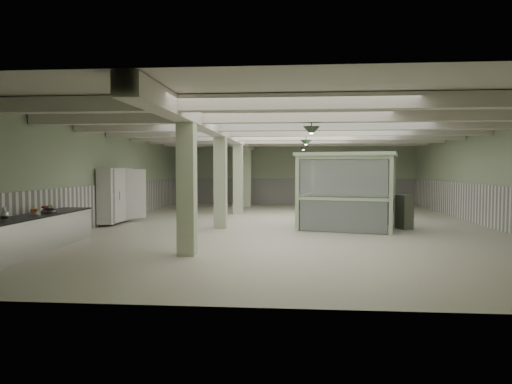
# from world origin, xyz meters

# --- Properties ---
(floor) EXTENTS (20.00, 20.00, 0.00)m
(floor) POSITION_xyz_m (0.00, 0.00, 0.00)
(floor) COLOR beige
(floor) RESTS_ON ground
(ceiling) EXTENTS (14.00, 20.00, 0.02)m
(ceiling) POSITION_xyz_m (0.00, 0.00, 3.60)
(ceiling) COLOR beige
(ceiling) RESTS_ON wall_back
(wall_back) EXTENTS (14.00, 0.02, 3.60)m
(wall_back) POSITION_xyz_m (0.00, 10.00, 1.80)
(wall_back) COLOR #91A281
(wall_back) RESTS_ON floor
(wall_front) EXTENTS (14.00, 0.02, 3.60)m
(wall_front) POSITION_xyz_m (0.00, -10.00, 1.80)
(wall_front) COLOR #91A281
(wall_front) RESTS_ON floor
(wall_left) EXTENTS (0.02, 20.00, 3.60)m
(wall_left) POSITION_xyz_m (-7.00, 0.00, 1.80)
(wall_left) COLOR #91A281
(wall_left) RESTS_ON floor
(wall_right) EXTENTS (0.02, 20.00, 3.60)m
(wall_right) POSITION_xyz_m (7.00, 0.00, 1.80)
(wall_right) COLOR #91A281
(wall_right) RESTS_ON floor
(wainscot_left) EXTENTS (0.05, 19.90, 1.50)m
(wainscot_left) POSITION_xyz_m (-6.97, 0.00, 0.75)
(wainscot_left) COLOR white
(wainscot_left) RESTS_ON floor
(wainscot_right) EXTENTS (0.05, 19.90, 1.50)m
(wainscot_right) POSITION_xyz_m (6.97, 0.00, 0.75)
(wainscot_right) COLOR white
(wainscot_right) RESTS_ON floor
(wainscot_back) EXTENTS (13.90, 0.05, 1.50)m
(wainscot_back) POSITION_xyz_m (0.00, 9.97, 0.75)
(wainscot_back) COLOR white
(wainscot_back) RESTS_ON floor
(girder) EXTENTS (0.45, 19.90, 0.40)m
(girder) POSITION_xyz_m (-2.50, 0.00, 3.38)
(girder) COLOR beige
(girder) RESTS_ON ceiling
(beam_a) EXTENTS (13.90, 0.35, 0.32)m
(beam_a) POSITION_xyz_m (0.00, -7.50, 3.42)
(beam_a) COLOR beige
(beam_a) RESTS_ON ceiling
(beam_b) EXTENTS (13.90, 0.35, 0.32)m
(beam_b) POSITION_xyz_m (0.00, -5.00, 3.42)
(beam_b) COLOR beige
(beam_b) RESTS_ON ceiling
(beam_c) EXTENTS (13.90, 0.35, 0.32)m
(beam_c) POSITION_xyz_m (0.00, -2.50, 3.42)
(beam_c) COLOR beige
(beam_c) RESTS_ON ceiling
(beam_d) EXTENTS (13.90, 0.35, 0.32)m
(beam_d) POSITION_xyz_m (0.00, 0.00, 3.42)
(beam_d) COLOR beige
(beam_d) RESTS_ON ceiling
(beam_e) EXTENTS (13.90, 0.35, 0.32)m
(beam_e) POSITION_xyz_m (0.00, 2.50, 3.42)
(beam_e) COLOR beige
(beam_e) RESTS_ON ceiling
(beam_f) EXTENTS (13.90, 0.35, 0.32)m
(beam_f) POSITION_xyz_m (0.00, 5.00, 3.42)
(beam_f) COLOR beige
(beam_f) RESTS_ON ceiling
(beam_g) EXTENTS (13.90, 0.35, 0.32)m
(beam_g) POSITION_xyz_m (0.00, 7.50, 3.42)
(beam_g) COLOR beige
(beam_g) RESTS_ON ceiling
(column_a) EXTENTS (0.42, 0.42, 3.60)m
(column_a) POSITION_xyz_m (-2.50, -6.00, 1.80)
(column_a) COLOR #B7C6A0
(column_a) RESTS_ON floor
(column_b) EXTENTS (0.42, 0.42, 3.60)m
(column_b) POSITION_xyz_m (-2.50, -1.00, 1.80)
(column_b) COLOR #B7C6A0
(column_b) RESTS_ON floor
(column_c) EXTENTS (0.42, 0.42, 3.60)m
(column_c) POSITION_xyz_m (-2.50, 4.00, 1.80)
(column_c) COLOR #B7C6A0
(column_c) RESTS_ON floor
(column_d) EXTENTS (0.42, 0.42, 3.60)m
(column_d) POSITION_xyz_m (-2.50, 8.00, 1.80)
(column_d) COLOR #B7C6A0
(column_d) RESTS_ON floor
(pendant_front) EXTENTS (0.44, 0.44, 0.22)m
(pendant_front) POSITION_xyz_m (0.50, -5.00, 3.05)
(pendant_front) COLOR #2C3A2B
(pendant_front) RESTS_ON ceiling
(pendant_mid) EXTENTS (0.44, 0.44, 0.22)m
(pendant_mid) POSITION_xyz_m (0.50, 0.50, 3.05)
(pendant_mid) COLOR #2C3A2B
(pendant_mid) RESTS_ON ceiling
(pendant_back) EXTENTS (0.44, 0.44, 0.22)m
(pendant_back) POSITION_xyz_m (0.50, 5.50, 3.05)
(pendant_back) COLOR #2C3A2B
(pendant_back) RESTS_ON ceiling
(prep_counter) EXTENTS (0.94, 5.39, 0.91)m
(prep_counter) POSITION_xyz_m (-6.54, -6.10, 0.46)
(prep_counter) COLOR silver
(prep_counter) RESTS_ON floor
(pitcher_far) EXTENTS (0.24, 0.27, 0.30)m
(pitcher_far) POSITION_xyz_m (-6.60, -6.78, 1.05)
(pitcher_far) COLOR silver
(pitcher_far) RESTS_ON prep_counter
(veg_colander) EXTENTS (0.52, 0.52, 0.18)m
(veg_colander) POSITION_xyz_m (-6.50, -5.06, 0.99)
(veg_colander) COLOR #3B3C40
(veg_colander) RESTS_ON prep_counter
(orange_bowl) EXTENTS (0.31, 0.31, 0.09)m
(orange_bowl) POSITION_xyz_m (-6.54, -5.64, 0.95)
(orange_bowl) COLOR #B2B2B7
(orange_bowl) RESTS_ON prep_counter
(walkin_cooler) EXTENTS (1.01, 2.20, 2.01)m
(walkin_cooler) POSITION_xyz_m (-6.62, -0.08, 1.01)
(walkin_cooler) COLOR silver
(walkin_cooler) RESTS_ON floor
(guard_booth) EXTENTS (3.81, 3.44, 2.62)m
(guard_booth) POSITION_xyz_m (1.93, -0.65, 1.77)
(guard_booth) COLOR #ADC59D
(guard_booth) RESTS_ON floor
(filing_cabinet) EXTENTS (0.56, 0.65, 1.18)m
(filing_cabinet) POSITION_xyz_m (3.87, -0.68, 0.59)
(filing_cabinet) COLOR #5B6050
(filing_cabinet) RESTS_ON floor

